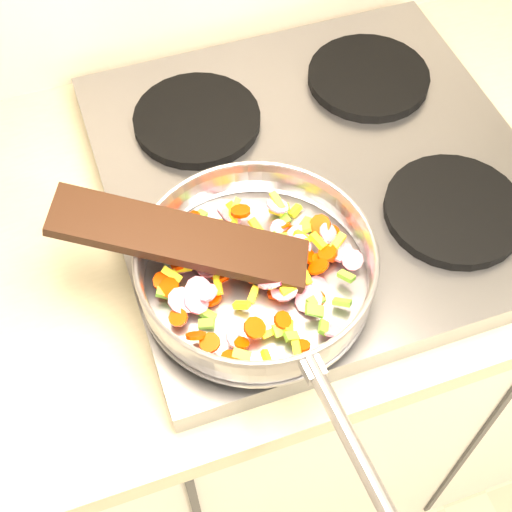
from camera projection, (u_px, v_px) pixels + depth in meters
name	position (u px, v px, depth m)	size (l,w,h in m)	color
cooktop	(318.00, 176.00, 1.04)	(0.60, 0.60, 0.04)	#939399
grate_fl	(259.00, 267.00, 0.91)	(0.19, 0.19, 0.02)	black
grate_fr	(454.00, 210.00, 0.96)	(0.19, 0.19, 0.02)	black
grate_bl	(197.00, 119.00, 1.06)	(0.19, 0.19, 0.02)	black
grate_br	(368.00, 77.00, 1.11)	(0.19, 0.19, 0.02)	black
saute_pan	(257.00, 268.00, 0.86)	(0.34, 0.50, 0.06)	#9E9EA5
vegetable_heap	(255.00, 267.00, 0.88)	(0.27, 0.26, 0.05)	yellow
wooden_spatula	(181.00, 238.00, 0.85)	(0.31, 0.07, 0.01)	black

